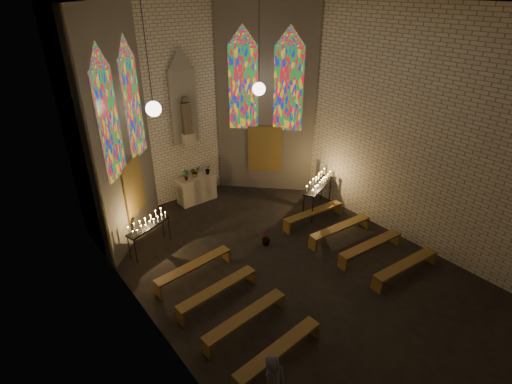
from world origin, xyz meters
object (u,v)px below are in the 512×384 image
(altar, at_px, (197,189))
(aisle_flower_pot, at_px, (266,238))
(votive_stand_right, at_px, (319,183))
(votive_stand_left, at_px, (148,224))

(altar, relative_size, aisle_flower_pot, 2.94)
(votive_stand_right, bearing_deg, aisle_flower_pot, 168.13)
(aisle_flower_pot, bearing_deg, altar, 93.44)
(altar, height_order, votive_stand_left, votive_stand_left)
(altar, relative_size, votive_stand_left, 0.93)
(altar, distance_m, votive_stand_right, 4.54)
(votive_stand_right, bearing_deg, votive_stand_left, 143.76)
(aisle_flower_pot, distance_m, votive_stand_right, 2.94)
(altar, relative_size, votive_stand_right, 0.78)
(votive_stand_right, bearing_deg, altar, 110.24)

